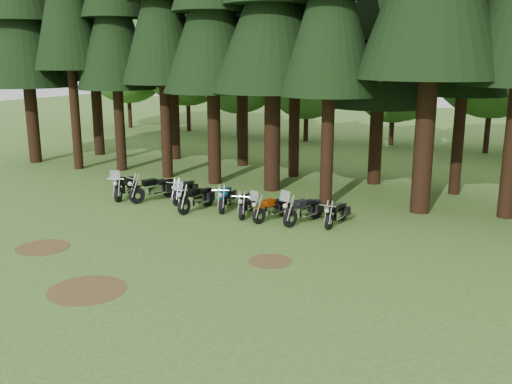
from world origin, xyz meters
TOP-DOWN VIEW (x-y plane):
  - ground at (0.00, 0.00)m, footprint 120.00×120.00m
  - pine_back_4 at (4.04, 13.25)m, footprint 4.94×4.94m
  - decid_0 at (-22.10, 25.26)m, footprint 8.00×7.78m
  - decid_1 at (-15.99, 25.76)m, footprint 7.91×7.69m
  - decid_2 at (-10.43, 24.78)m, footprint 6.72×6.53m
  - decid_3 at (-4.71, 25.13)m, footprint 6.12×5.95m
  - decid_4 at (1.58, 26.32)m, footprint 5.93×5.76m
  - decid_5 at (8.29, 25.71)m, footprint 8.45×8.21m
  - dirt_patch_0 at (-3.00, -2.00)m, footprint 1.80×1.80m
  - dirt_patch_1 at (4.50, 0.50)m, footprint 1.40×1.40m
  - dirt_patch_2 at (1.00, -4.00)m, footprint 2.20×2.20m
  - motorcycle_0 at (-5.26, 4.83)m, footprint 1.14×2.32m
  - motorcycle_1 at (-3.74, 5.05)m, footprint 0.96×2.39m
  - motorcycle_2 at (-2.41, 5.58)m, footprint 0.55×2.24m
  - motorcycle_3 at (-1.07, 4.53)m, footprint 0.51×2.38m
  - motorcycle_4 at (-0.09, 5.33)m, footprint 0.90×2.15m
  - motorcycle_5 at (1.14, 4.92)m, footprint 0.74×2.09m
  - motorcycle_6 at (2.41, 4.74)m, footprint 0.85×2.16m
  - motorcycle_7 at (3.69, 4.97)m, footprint 0.92×2.35m
  - motorcycle_8 at (4.92, 5.35)m, footprint 0.30×2.05m

SIDE VIEW (x-z plane):
  - ground at x=0.00m, z-range 0.00..0.00m
  - dirt_patch_0 at x=-3.00m, z-range 0.00..0.01m
  - dirt_patch_1 at x=4.50m, z-range 0.00..0.01m
  - dirt_patch_2 at x=1.00m, z-range 0.00..0.01m
  - motorcycle_8 at x=4.92m, z-range 0.01..0.84m
  - motorcycle_5 at x=1.14m, z-range 0.01..0.88m
  - motorcycle_6 at x=2.41m, z-range -0.23..1.14m
  - motorcycle_4 at x=-0.09m, z-range 0.01..0.92m
  - motorcycle_2 at x=-2.41m, z-range 0.01..0.92m
  - motorcycle_7 at x=3.69m, z-range -0.25..1.24m
  - motorcycle_3 at x=-1.07m, z-range -0.25..1.25m
  - motorcycle_0 at x=-5.26m, z-range -0.25..1.25m
  - motorcycle_1 at x=-3.74m, z-range 0.01..1.02m
  - decid_4 at x=1.58m, z-range 0.67..8.07m
  - decid_3 at x=-4.71m, z-range 0.69..8.34m
  - decid_2 at x=-10.43m, z-range 0.76..9.15m
  - decid_1 at x=-15.99m, z-range 0.89..10.77m
  - decid_0 at x=-22.10m, z-range 0.90..10.90m
  - decid_5 at x=8.29m, z-range 0.95..11.51m
  - pine_back_4 at x=4.04m, z-range 1.36..15.14m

